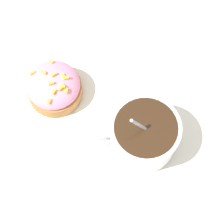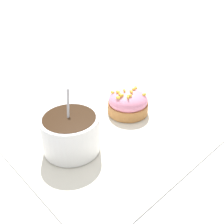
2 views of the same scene
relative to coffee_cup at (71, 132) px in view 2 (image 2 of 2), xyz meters
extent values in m
plane|color=#B2B2B7|center=(-0.07, 0.00, -0.04)|extent=(3.00, 3.00, 0.00)
cube|color=white|center=(-0.07, 0.00, -0.03)|extent=(0.33, 0.33, 0.00)
cylinder|color=white|center=(0.00, 0.00, 0.00)|extent=(0.09, 0.09, 0.06)
cylinder|color=#331E0F|center=(0.00, 0.00, 0.02)|extent=(0.08, 0.08, 0.01)
torus|color=white|center=(-0.04, -0.03, 0.00)|extent=(0.03, 0.03, 0.04)
ellipsoid|color=silver|center=(-0.02, -0.02, -0.02)|extent=(0.03, 0.03, 0.01)
cylinder|color=silver|center=(0.00, 0.00, 0.02)|extent=(0.04, 0.04, 0.09)
cylinder|color=#B2753D|center=(-0.15, -0.01, -0.02)|extent=(0.08, 0.08, 0.02)
ellipsoid|color=pink|center=(-0.15, -0.01, -0.01)|extent=(0.08, 0.08, 0.04)
cube|color=yellow|center=(-0.13, -0.03, 0.01)|extent=(0.00, 0.01, 0.00)
cube|color=yellow|center=(-0.17, 0.01, 0.01)|extent=(0.01, 0.00, 0.00)
cube|color=yellow|center=(-0.13, -0.04, 0.01)|extent=(0.00, 0.01, 0.00)
cube|color=yellow|center=(-0.13, -0.02, 0.01)|extent=(0.00, 0.01, 0.00)
cube|color=yellow|center=(-0.16, -0.01, 0.01)|extent=(0.01, 0.00, 0.00)
cube|color=yellow|center=(-0.15, -0.01, 0.01)|extent=(0.01, 0.01, 0.00)
cube|color=yellow|center=(-0.14, 0.00, 0.01)|extent=(0.01, 0.01, 0.00)
cube|color=yellow|center=(-0.13, -0.01, 0.01)|extent=(0.01, 0.00, 0.00)
cube|color=yellow|center=(-0.14, -0.02, 0.01)|extent=(0.01, 0.01, 0.00)
cube|color=yellow|center=(-0.13, 0.00, 0.01)|extent=(0.01, 0.01, 0.00)
cube|color=yellow|center=(-0.12, -0.01, 0.01)|extent=(0.01, 0.01, 0.00)
cube|color=yellow|center=(-0.18, -0.02, 0.01)|extent=(0.01, 0.01, 0.00)
camera|label=1|loc=(0.06, -0.15, 0.47)|focal=60.00mm
camera|label=2|loc=(0.18, 0.28, 0.25)|focal=42.00mm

